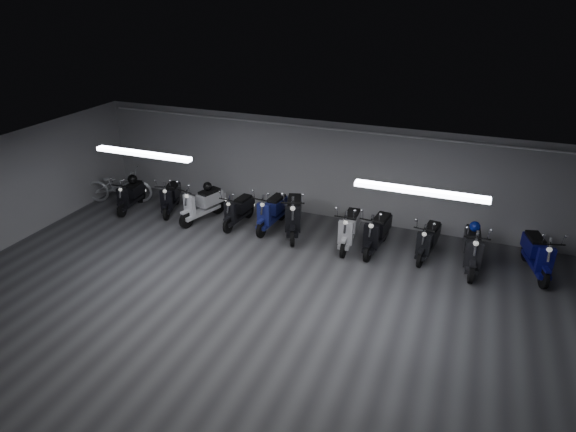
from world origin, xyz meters
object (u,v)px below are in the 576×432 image
at_px(scooter_2, 202,199).
at_px(scooter_4, 272,206).
at_px(scooter_7, 377,227).
at_px(scooter_3, 238,205).
at_px(scooter_5, 294,209).
at_px(helmet_0, 132,179).
at_px(scooter_9, 473,243).
at_px(bicycle, 118,182).
at_px(scooter_8, 429,235).
at_px(scooter_6, 350,223).
at_px(scooter_10, 539,248).
at_px(scooter_0, 130,191).
at_px(helmet_1, 208,186).
at_px(helmet_2, 475,227).
at_px(scooter_1, 170,192).

xyz_separation_m(scooter_2, scooter_4, (2.03, 0.25, -0.01)).
bearing_deg(scooter_7, scooter_3, -174.20).
bearing_deg(scooter_5, helmet_0, 162.51).
relative_size(scooter_9, bicycle, 0.93).
xyz_separation_m(scooter_8, scooter_9, (1.02, -0.20, 0.08)).
relative_size(scooter_3, scooter_8, 0.97).
bearing_deg(scooter_6, scooter_8, 2.11).
relative_size(scooter_2, bicycle, 0.90).
xyz_separation_m(scooter_6, scooter_7, (0.71, 0.02, 0.01)).
bearing_deg(scooter_9, scooter_3, 174.58).
height_order(bicycle, scooter_10, scooter_10).
relative_size(scooter_0, scooter_4, 0.90).
height_order(helmet_1, helmet_2, helmet_2).
distance_m(scooter_2, helmet_0, 2.42).
height_order(scooter_0, scooter_6, scooter_6).
height_order(scooter_3, bicycle, bicycle).
bearing_deg(helmet_2, scooter_4, 179.74).
relative_size(scooter_7, helmet_1, 7.12).
distance_m(scooter_4, helmet_0, 4.44).
relative_size(scooter_5, helmet_1, 7.77).
height_order(scooter_6, bicycle, scooter_6).
distance_m(scooter_5, scooter_9, 4.52).
xyz_separation_m(scooter_0, scooter_8, (8.59, 0.27, 0.02)).
distance_m(helmet_0, helmet_2, 9.62).
relative_size(scooter_8, helmet_1, 6.47).
relative_size(scooter_7, helmet_0, 6.33).
height_order(helmet_0, helmet_1, helmet_1).
bearing_deg(scooter_8, scooter_7, -165.02).
xyz_separation_m(bicycle, helmet_2, (10.30, -0.02, 0.34)).
bearing_deg(scooter_4, helmet_2, 4.30).
distance_m(scooter_1, bicycle, 1.91).
bearing_deg(scooter_7, helmet_2, 11.89).
xyz_separation_m(scooter_9, scooter_10, (1.41, 0.32, -0.03)).
bearing_deg(scooter_5, scooter_9, -20.05).
bearing_deg(scooter_4, scooter_9, 1.45).
bearing_deg(scooter_9, scooter_2, 175.56).
relative_size(scooter_3, helmet_2, 6.37).
height_order(scooter_4, helmet_1, scooter_4).
bearing_deg(scooter_4, scooter_10, 4.84).
relative_size(scooter_0, scooter_10, 0.89).
bearing_deg(scooter_9, scooter_10, 8.37).
distance_m(bicycle, helmet_0, 0.72).
relative_size(scooter_1, scooter_9, 0.89).
height_order(scooter_1, scooter_8, scooter_1).
bearing_deg(scooter_5, helmet_2, -16.76).
bearing_deg(scooter_8, scooter_5, -170.96).
distance_m(scooter_2, scooter_6, 4.27).
bearing_deg(scooter_10, scooter_1, 166.32).
distance_m(scooter_2, scooter_8, 6.22).
bearing_deg(scooter_7, scooter_8, 13.11).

